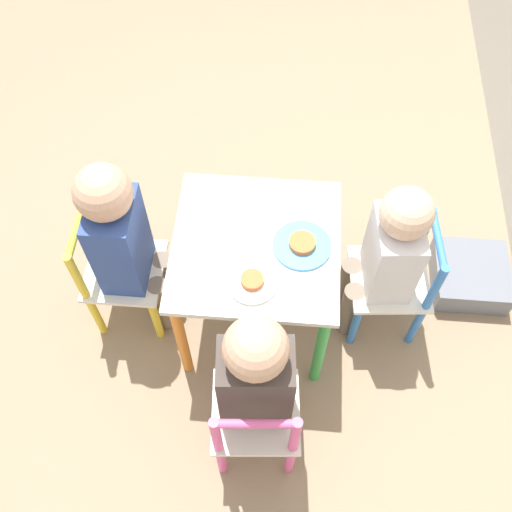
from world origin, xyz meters
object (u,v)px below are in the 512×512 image
at_px(chair_pink, 256,420).
at_px(plate_back, 302,245).
at_px(plate_right, 252,282).
at_px(chair_blue, 395,281).
at_px(chair_yellow, 118,272).
at_px(child_right, 256,376).
at_px(kids_table, 256,258).
at_px(storage_bin, 470,276).
at_px(child_back, 387,253).
at_px(child_front, 123,238).

relative_size(chair_pink, plate_back, 2.86).
bearing_deg(plate_right, plate_back, 135.00).
xyz_separation_m(chair_blue, chair_yellow, (0.04, -0.94, 0.00)).
height_order(chair_blue, chair_yellow, same).
bearing_deg(chair_pink, child_right, -90.00).
distance_m(kids_table, child_right, 0.42).
relative_size(chair_pink, storage_bin, 1.88).
xyz_separation_m(child_back, plate_right, (0.18, -0.41, 0.07)).
xyz_separation_m(kids_table, child_right, (0.41, 0.03, 0.06)).
bearing_deg(chair_pink, storage_bin, -142.90).
bearing_deg(kids_table, child_back, 95.13).
relative_size(chair_blue, plate_back, 2.86).
distance_m(chair_blue, chair_pink, 0.67).
bearing_deg(child_front, chair_pink, -136.31).
bearing_deg(plate_back, chair_pink, -12.29).
relative_size(chair_blue, chair_pink, 1.00).
bearing_deg(child_right, child_back, -134.58).
height_order(child_right, child_front, child_front).
relative_size(kids_table, chair_blue, 1.00).
height_order(chair_pink, child_right, child_right).
bearing_deg(storage_bin, child_front, -80.43).
distance_m(kids_table, chair_yellow, 0.50).
bearing_deg(plate_back, plate_right, -45.00).
height_order(child_front, storage_bin, child_front).
height_order(child_front, plate_right, child_front).
bearing_deg(plate_back, child_front, -89.95).
height_order(chair_yellow, child_right, child_right).
distance_m(kids_table, plate_right, 0.17).
bearing_deg(child_front, plate_back, -90.02).
bearing_deg(plate_right, child_right, 6.82).
bearing_deg(child_back, child_right, -45.19).
bearing_deg(chair_pink, chair_yellow, -47.22).
relative_size(chair_blue, child_back, 0.71).
bearing_deg(child_back, chair_yellow, -92.70).
xyz_separation_m(chair_yellow, child_front, (-0.00, 0.06, 0.22)).
distance_m(chair_blue, child_right, 0.66).
relative_size(chair_pink, chair_yellow, 1.00).
relative_size(child_back, plate_back, 4.02).
relative_size(child_front, storage_bin, 2.87).
relative_size(child_right, plate_right, 5.09).
bearing_deg(chair_pink, child_back, -130.76).
relative_size(chair_blue, chair_yellow, 1.00).
relative_size(kids_table, plate_right, 3.41).
height_order(kids_table, child_front, child_front).
xyz_separation_m(chair_blue, storage_bin, (-0.16, 0.33, -0.20)).
bearing_deg(storage_bin, plate_right, -66.68).
xyz_separation_m(chair_pink, plate_back, (-0.47, 0.10, 0.25)).
bearing_deg(plate_right, chair_blue, 111.15).
bearing_deg(kids_table, child_front, -89.93).
relative_size(kids_table, chair_yellow, 1.00).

